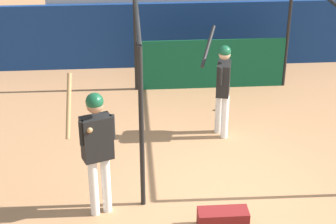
{
  "coord_description": "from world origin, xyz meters",
  "views": [
    {
      "loc": [
        -1.42,
        -6.98,
        4.92
      ],
      "look_at": [
        -0.85,
        0.8,
        1.04
      ],
      "focal_mm": 60.0,
      "sensor_mm": 36.0,
      "label": 1
    }
  ],
  "objects_px": {
    "player_batter": "(223,83)",
    "baseball": "(217,109)",
    "equipment_bag": "(223,219)",
    "player_waiting": "(97,143)"
  },
  "relations": [
    {
      "from": "player_batter",
      "to": "baseball",
      "type": "bearing_deg",
      "value": 7.66
    },
    {
      "from": "baseball",
      "to": "equipment_bag",
      "type": "bearing_deg",
      "value": -97.57
    },
    {
      "from": "player_batter",
      "to": "equipment_bag",
      "type": "bearing_deg",
      "value": -175.09
    },
    {
      "from": "player_batter",
      "to": "player_waiting",
      "type": "bearing_deg",
      "value": 149.75
    },
    {
      "from": "player_batter",
      "to": "baseball",
      "type": "distance_m",
      "value": 1.4
    },
    {
      "from": "player_waiting",
      "to": "baseball",
      "type": "bearing_deg",
      "value": -145.35
    },
    {
      "from": "player_batter",
      "to": "equipment_bag",
      "type": "xyz_separation_m",
      "value": [
        -0.39,
        -2.68,
        -0.89
      ]
    },
    {
      "from": "player_batter",
      "to": "equipment_bag",
      "type": "height_order",
      "value": "player_batter"
    },
    {
      "from": "equipment_bag",
      "to": "baseball",
      "type": "bearing_deg",
      "value": 82.43
    },
    {
      "from": "player_waiting",
      "to": "equipment_bag",
      "type": "height_order",
      "value": "player_waiting"
    }
  ]
}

